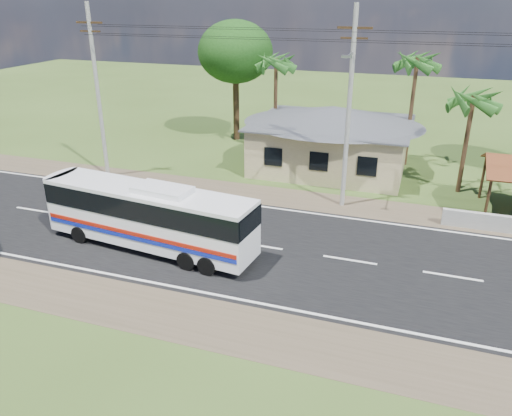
{
  "coord_description": "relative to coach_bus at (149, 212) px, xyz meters",
  "views": [
    {
      "loc": [
        6.94,
        -20.62,
        11.39
      ],
      "look_at": [
        -0.45,
        1.0,
        1.56
      ],
      "focal_mm": 35.0,
      "sensor_mm": 36.0,
      "label": 1
    }
  ],
  "objects": [
    {
      "name": "palm_far",
      "position": [
        0.82,
        17.87,
        4.78
      ],
      "size": [
        2.8,
        2.8,
        7.7
      ],
      "color": "#47301E",
      "rests_on": "ground"
    },
    {
      "name": "utility_poles",
      "position": [
        7.49,
        8.36,
        3.87
      ],
      "size": [
        32.8,
        2.22,
        11.0
      ],
      "color": "#9E9E99",
      "rests_on": "ground"
    },
    {
      "name": "tree_behind_house",
      "position": [
        -3.18,
        19.87,
        5.22
      ],
      "size": [
        6.0,
        6.0,
        9.61
      ],
      "color": "#47301E",
      "rests_on": "ground"
    },
    {
      "name": "coach_bus",
      "position": [
        0.0,
        0.0,
        0.0
      ],
      "size": [
        10.88,
        3.42,
        3.32
      ],
      "rotation": [
        0.0,
        0.0,
        -0.11
      ],
      "color": "white",
      "rests_on": "ground"
    },
    {
      "name": "house",
      "position": [
        5.82,
        14.87,
        0.74
      ],
      "size": [
        12.4,
        10.0,
        5.0
      ],
      "color": "tan",
      "rests_on": "ground"
    },
    {
      "name": "road",
      "position": [
        4.82,
        1.87,
        -1.89
      ],
      "size": [
        120.0,
        16.0,
        0.03
      ],
      "color": "black",
      "rests_on": "ground"
    },
    {
      "name": "ground",
      "position": [
        4.82,
        1.87,
        -1.9
      ],
      "size": [
        120.0,
        120.0,
        0.0
      ],
      "primitive_type": "plane",
      "color": "#334B1A",
      "rests_on": "ground"
    },
    {
      "name": "palm_mid",
      "position": [
        10.82,
        17.37,
        5.26
      ],
      "size": [
        2.8,
        2.8,
        8.2
      ],
      "color": "#47301E",
      "rests_on": "ground"
    },
    {
      "name": "palm_near",
      "position": [
        14.32,
        12.87,
        3.81
      ],
      "size": [
        2.8,
        2.8,
        6.7
      ],
      "color": "#47301E",
      "rests_on": "ground"
    }
  ]
}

